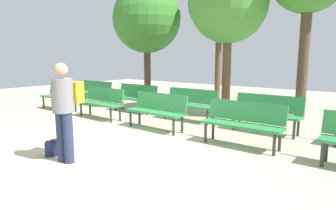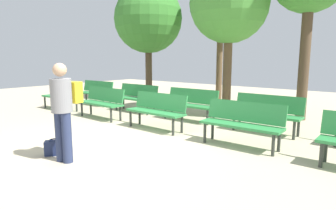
# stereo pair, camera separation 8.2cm
# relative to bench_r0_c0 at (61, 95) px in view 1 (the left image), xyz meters

# --- Properties ---
(ground_plane) EXTENTS (25.95, 25.95, 0.00)m
(ground_plane) POSITION_rel_bench_r0_c0_xyz_m (4.33, -1.64, -0.50)
(ground_plane) COLOR #BCAD8E
(bench_r0_c0) EXTENTS (1.60, 0.49, 0.87)m
(bench_r0_c0) POSITION_rel_bench_r0_c0_xyz_m (0.00, 0.00, 0.00)
(bench_r0_c0) COLOR #2D8442
(bench_r0_c0) RESTS_ON ground_plane
(bench_r0_c1) EXTENTS (1.61, 0.53, 0.87)m
(bench_r0_c1) POSITION_rel_bench_r0_c0_xyz_m (2.17, -0.02, 0.00)
(bench_r0_c1) COLOR #2D8442
(bench_r0_c1) RESTS_ON ground_plane
(bench_r0_c2) EXTENTS (1.61, 0.51, 0.87)m
(bench_r0_c2) POSITION_rel_bench_r0_c0_xyz_m (4.30, -0.03, 0.00)
(bench_r0_c2) COLOR #2D8442
(bench_r0_c2) RESTS_ON ground_plane
(bench_r0_c3) EXTENTS (1.61, 0.51, 0.87)m
(bench_r0_c3) POSITION_rel_bench_r0_c0_xyz_m (6.53, -0.04, 0.00)
(bench_r0_c3) COLOR #2D8442
(bench_r0_c3) RESTS_ON ground_plane
(bench_r1_c0) EXTENTS (1.61, 0.52, 0.87)m
(bench_r1_c0) POSITION_rel_bench_r0_c0_xyz_m (0.01, 1.37, 0.00)
(bench_r1_c0) COLOR #2D8442
(bench_r1_c0) RESTS_ON ground_plane
(bench_r1_c1) EXTENTS (1.60, 0.49, 0.87)m
(bench_r1_c1) POSITION_rel_bench_r0_c0_xyz_m (2.22, 1.31, 0.00)
(bench_r1_c1) COLOR #2D8442
(bench_r1_c1) RESTS_ON ground_plane
(bench_r1_c2) EXTENTS (1.61, 0.50, 0.87)m
(bench_r1_c2) POSITION_rel_bench_r0_c0_xyz_m (4.35, 1.31, 0.00)
(bench_r1_c2) COLOR #2D8442
(bench_r1_c2) RESTS_ON ground_plane
(bench_r1_c3) EXTENTS (1.60, 0.48, 0.87)m
(bench_r1_c3) POSITION_rel_bench_r0_c0_xyz_m (6.50, 1.32, 0.00)
(bench_r1_c3) COLOR #2D8442
(bench_r1_c3) RESTS_ON ground_plane
(tree_1) EXTENTS (2.82, 2.82, 4.74)m
(tree_1) POSITION_rel_bench_r0_c0_xyz_m (0.41, 3.87, 2.81)
(tree_1) COLOR #4C3A28
(tree_1) RESTS_ON ground_plane
(tree_2) EXTENTS (2.44, 2.44, 5.04)m
(tree_2) POSITION_rel_bench_r0_c0_xyz_m (3.14, 5.04, 3.29)
(tree_2) COLOR brown
(tree_2) RESTS_ON ground_plane
(tree_3) EXTENTS (2.36, 2.36, 4.51)m
(tree_3) POSITION_rel_bench_r0_c0_xyz_m (4.62, 2.89, 2.80)
(tree_3) COLOR brown
(tree_3) RESTS_ON ground_plane
(visitor_with_backpack) EXTENTS (0.40, 0.57, 1.65)m
(visitor_with_backpack) POSITION_rel_bench_r0_c0_xyz_m (4.60, -2.71, 0.43)
(visitor_with_backpack) COLOR navy
(visitor_with_backpack) RESTS_ON ground_plane
(handbag) EXTENTS (0.34, 0.36, 0.29)m
(handbag) POSITION_rel_bench_r0_c0_xyz_m (4.15, -2.67, -0.37)
(handbag) COLOR #192347
(handbag) RESTS_ON ground_plane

